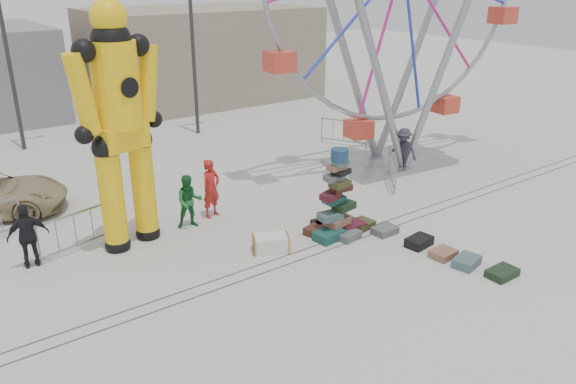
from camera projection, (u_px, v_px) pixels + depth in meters
ground at (333, 263)px, 14.18m from camera, size 90.00×90.00×0.00m
track_line_near at (318, 254)px, 14.63m from camera, size 40.00×0.04×0.01m
track_line_far at (309, 248)px, 14.93m from camera, size 40.00×0.04×0.01m
building_right at (201, 53)px, 32.14m from camera, size 12.00×8.00×5.00m
lamp_post_right at (194, 31)px, 24.01m from camera, size 1.41×0.25×8.00m
lamp_post_left at (7, 38)px, 21.67m from camera, size 1.41×0.25×8.00m
suitcase_tower at (336, 210)px, 15.57m from camera, size 1.73×1.54×2.47m
crash_test_dummy at (120, 119)px, 13.98m from camera, size 2.60×1.14×6.51m
steamer_trunk at (271, 243)px, 14.71m from camera, size 1.07×0.89×0.43m
row_case_0 at (361, 224)px, 16.10m from camera, size 0.77×0.65×0.20m
row_case_1 at (385, 230)px, 15.73m from camera, size 0.69×0.49×0.20m
row_case_2 at (419, 242)px, 15.01m from camera, size 0.79×0.57×0.25m
row_case_3 at (443, 254)px, 14.43m from camera, size 0.68×0.55×0.19m
row_case_4 at (467, 262)px, 13.99m from camera, size 0.82×0.65×0.23m
row_case_5 at (502, 273)px, 13.51m from camera, size 0.77×0.50×0.19m
barricade_dummy_c at (75, 232)px, 14.59m from camera, size 1.96×0.59×1.10m
barricade_wheel_front at (392, 169)px, 19.23m from camera, size 1.35×1.61×1.10m
barricade_wheel_back at (344, 132)px, 23.65m from camera, size 1.07×1.79×1.10m
pedestrian_red at (211, 188)px, 16.58m from camera, size 0.74×0.59×1.78m
pedestrian_green at (189, 202)px, 15.91m from camera, size 0.91×0.81×1.56m
pedestrian_black at (28, 236)px, 13.73m from camera, size 1.01×0.50×1.67m
pedestrian_grey at (403, 150)px, 20.32m from camera, size 0.89×1.20×1.65m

